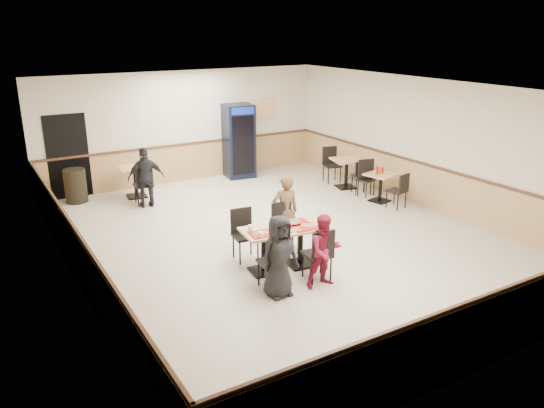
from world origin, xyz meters
TOP-DOWN VIEW (x-y plane):
  - ground at (0.00, 0.00)m, footprint 10.00×10.00m
  - room_shell at (1.78, 2.55)m, footprint 10.00×10.00m
  - main_table at (-0.74, -1.23)m, footprint 1.51×0.89m
  - main_chairs at (-0.79, -1.22)m, footprint 1.47×1.83m
  - diner_woman_left at (-1.30, -2.04)m, footprint 0.68×0.45m
  - diner_woman_right at (-0.49, -2.14)m, footprint 0.63×0.51m
  - diner_man_opposite at (-0.17, -0.42)m, footprint 0.59×0.45m
  - lone_diner at (-1.70, 3.32)m, footprint 0.89×0.47m
  - tabletop_clutter at (-0.73, -1.29)m, footprint 1.28×0.67m
  - side_table_near at (3.33, 0.77)m, footprint 0.78×0.78m
  - side_table_near_chair_south at (3.33, 0.21)m, footprint 0.49×0.49m
  - side_table_near_chair_north at (3.33, 1.33)m, footprint 0.49×0.49m
  - side_table_far at (3.34, 2.12)m, footprint 0.88×0.88m
  - side_table_far_chair_south at (3.34, 1.49)m, footprint 0.55×0.55m
  - side_table_far_chair_north at (3.34, 2.74)m, footprint 0.55×0.55m
  - condiment_caddy at (3.30, 0.82)m, footprint 0.23×0.06m
  - back_table at (-1.70, 4.20)m, footprint 0.80×0.80m
  - back_table_chair_lone at (-1.70, 3.58)m, footprint 0.50×0.50m
  - pepsi_cooler at (1.43, 4.59)m, footprint 0.87×0.88m
  - trash_bin at (-3.09, 4.55)m, footprint 0.52×0.52m

SIDE VIEW (x-z plane):
  - ground at x=0.00m, z-range 0.00..0.00m
  - trash_bin at x=-3.09m, z-range 0.00..0.83m
  - side_table_near_chair_south at x=3.33m, z-range 0.00..0.89m
  - side_table_near_chair_north at x=3.33m, z-range 0.00..0.89m
  - side_table_near at x=3.33m, z-range 0.12..0.82m
  - main_chairs at x=-0.79m, z-range 0.00..0.98m
  - back_table_chair_lone at x=-1.70m, z-range 0.00..0.99m
  - side_table_far_chair_south at x=3.34m, z-range 0.00..0.99m
  - side_table_far_chair_north at x=3.34m, z-range 0.00..0.99m
  - main_table at x=-0.74m, z-range 0.13..0.90m
  - back_table at x=-1.70m, z-range 0.13..0.91m
  - side_table_far at x=3.34m, z-range 0.13..0.91m
  - room_shell at x=1.78m, z-range -4.42..5.58m
  - diner_woman_right at x=-0.49m, z-range 0.00..1.25m
  - diner_woman_left at x=-1.30m, z-range 0.00..1.35m
  - lone_diner at x=-1.70m, z-range 0.00..1.44m
  - diner_man_opposite at x=-0.17m, z-range 0.00..1.45m
  - condiment_caddy at x=3.30m, z-range 0.69..0.89m
  - tabletop_clutter at x=-0.73m, z-range 0.73..0.85m
  - pepsi_cooler at x=1.43m, z-range 0.00..2.06m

